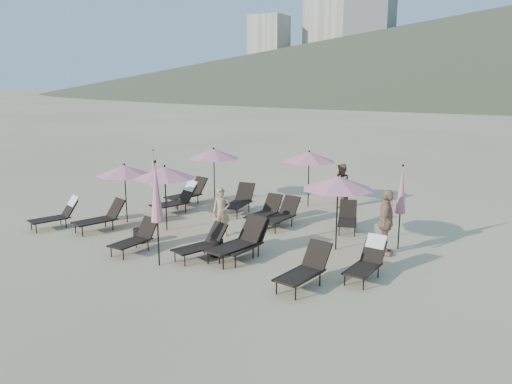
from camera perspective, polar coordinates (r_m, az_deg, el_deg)
The scene contains 29 objects.
ground at distance 13.96m, azimuth -5.98°, elevation -7.21°, with size 800.00×800.00×0.00m, color #D6BA8C.
hotel_skyline at distance 300.21m, azimuth 9.79°, elevation 15.77°, with size 109.00×82.00×55.00m.
lounger_0 at distance 17.66m, azimuth -21.67°, elevation -2.30°, with size 1.06×1.66×0.98m.
lounger_1 at distance 16.85m, azimuth -17.27°, elevation -2.73°, with size 1.10×1.76×0.95m.
lounger_2 at distance 14.49m, azimuth -13.58°, elevation -5.09°, with size 0.65×1.53×0.86m.
lounger_3 at distance 13.64m, azimuth -6.18°, elevation -5.86°, with size 1.07×1.64×0.88m.
lounger_4 at distance 13.59m, azimuth -1.26°, elevation -5.68°, with size 0.80×1.74×0.97m.
lounger_5 at distance 11.76m, azimuth 5.62°, elevation -8.71°, with size 0.87×1.72×0.94m.
lounger_6 at distance 19.73m, azimuth -7.79°, elevation -0.07°, with size 1.05×1.85×1.00m.
lounger_7 at distance 18.54m, azimuth -8.94°, elevation -0.72°, with size 1.17×1.88×1.10m.
lounger_8 at distance 18.28m, azimuth -1.92°, elevation -0.95°, with size 0.87×1.81×1.00m.
lounger_9 at distance 16.89m, azimuth 1.03°, elevation -2.19°, with size 0.73×1.63×0.91m.
lounger_10 at distance 16.49m, azimuth 2.94°, elevation -2.53°, with size 0.80×1.68×0.93m.
lounger_11 at distance 16.41m, azimuth 10.43°, elevation -2.91°, with size 1.00×1.60×0.86m.
lounger_12 at distance 13.51m, azimuth -2.04°, elevation -5.63°, with size 1.08×1.94×1.05m.
lounger_13 at distance 12.51m, azimuth 12.63°, elevation -7.57°, with size 0.70×1.57×0.95m.
umbrella_open_0 at distance 17.30m, azimuth -14.81°, elevation 2.43°, with size 1.90×1.90×2.05m.
umbrella_open_1 at distance 16.04m, azimuth -10.39°, elevation 2.20°, with size 1.99×1.99×2.14m.
umbrella_open_2 at distance 14.05m, azimuth 9.35°, elevation 1.04°, with size 2.04×2.04×2.20m.
umbrella_open_3 at distance 19.78m, azimuth -4.84°, elevation 4.38°, with size 2.05×2.05×2.20m.
umbrella_open_4 at distance 19.07m, azimuth 6.08°, elevation 4.02°, with size 2.03×2.03×2.19m.
umbrella_closed_0 at distance 12.86m, azimuth -11.33°, elevation -0.13°, with size 0.32×0.32×2.78m.
umbrella_closed_1 at distance 14.55m, azimuth 16.29°, elevation 0.16°, with size 0.29×0.29×2.46m.
umbrella_closed_2 at distance 18.71m, azimuth -11.61°, elevation 2.68°, with size 0.27×0.27×2.31m.
side_table_0 at distance 15.30m, azimuth -13.17°, elevation -4.88°, with size 0.37×0.37×0.43m, color black.
side_table_1 at distance 13.82m, azimuth -4.51°, elevation -6.37°, with size 0.38×0.38×0.46m, color black.
beachgoer_a at distance 15.40m, azimuth -3.97°, elevation -2.33°, with size 0.56×0.37×1.54m, color tan.
beachgoer_b at distance 19.32m, azimuth 9.67°, elevation 0.73°, with size 0.82×0.64×1.68m, color #90594A.
beachgoer_c at distance 14.14m, azimuth 14.64°, elevation -3.39°, with size 1.08×0.45×1.84m, color tan.
Camera 1 is at (7.65, -10.73, 4.63)m, focal length 35.00 mm.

